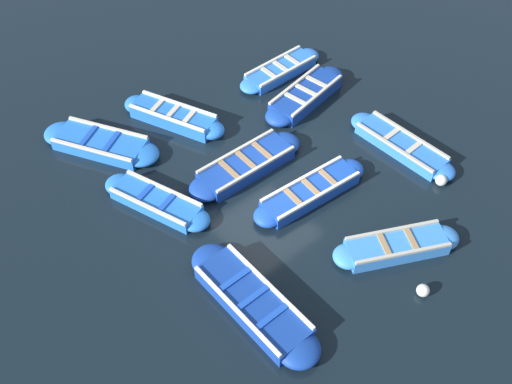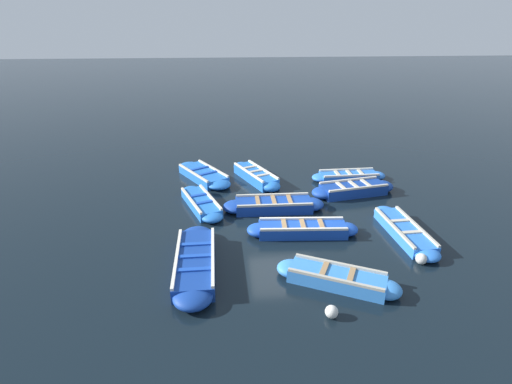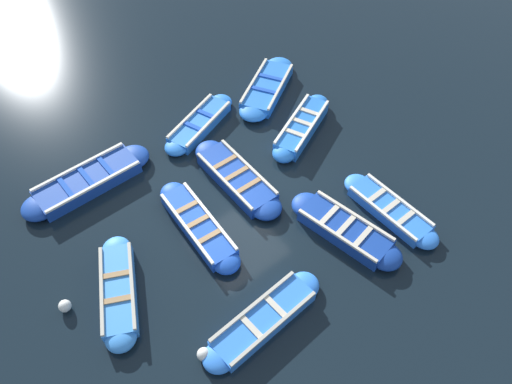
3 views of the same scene
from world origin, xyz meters
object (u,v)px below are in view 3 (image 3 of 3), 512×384
object	(u,v)px
buoy_orange_near	(65,306)
buoy_yellow_far	(204,354)
boat_stern_in	(198,225)
boat_bow_out	(302,127)
boat_far_corner	(200,124)
boat_outer_right	(267,88)
boat_inner_gap	(88,181)
boat_tucked	(118,290)
boat_alongside	(390,210)
boat_near_quay	(345,230)
boat_mid_row	(237,178)
boat_centre	(263,320)

from	to	relation	value
buoy_orange_near	buoy_yellow_far	xyz separation A→B (m)	(1.89, -2.99, 0.00)
boat_stern_in	buoy_orange_near	xyz separation A→B (m)	(-3.76, 0.06, -0.03)
boat_bow_out	boat_far_corner	world-z (taller)	boat_bow_out
boat_outer_right	boat_inner_gap	size ratio (longest dim) A/B	0.89
boat_tucked	buoy_yellow_far	distance (m)	2.65
boat_alongside	boat_near_quay	bearing A→B (deg)	169.39
boat_far_corner	buoy_orange_near	size ratio (longest dim) A/B	10.61
boat_tucked	buoy_yellow_far	world-z (taller)	boat_tucked
boat_bow_out	boat_tucked	xyz separation A→B (m)	(-7.20, -1.47, -0.03)
boat_stern_in	boat_outer_right	bearing A→B (deg)	33.00
boat_outer_right	boat_inner_gap	bearing A→B (deg)	-179.68
boat_near_quay	boat_inner_gap	bearing A→B (deg)	128.18
boat_alongside	boat_stern_in	world-z (taller)	boat_stern_in
boat_inner_gap	boat_alongside	bearing A→B (deg)	-45.23
buoy_orange_near	buoy_yellow_far	distance (m)	3.54
boat_far_corner	buoy_orange_near	world-z (taller)	boat_far_corner
boat_bow_out	boat_stern_in	bearing A→B (deg)	-166.83
boat_bow_out	boat_far_corner	bearing A→B (deg)	137.85
boat_alongside	buoy_yellow_far	distance (m)	6.23
boat_outer_right	buoy_orange_near	size ratio (longest dim) A/B	11.55
boat_bow_out	boat_far_corner	xyz separation A→B (m)	(-2.37, 2.14, -0.05)
boat_outer_right	boat_inner_gap	xyz separation A→B (m)	(-6.59, -0.04, 0.02)
boat_bow_out	boat_near_quay	bearing A→B (deg)	-115.31
boat_outer_right	boat_tucked	world-z (taller)	boat_tucked
boat_alongside	boat_mid_row	bearing A→B (deg)	126.66
boat_far_corner	boat_centre	size ratio (longest dim) A/B	0.92
boat_tucked	boat_alongside	bearing A→B (deg)	-19.09
buoy_orange_near	boat_stern_in	bearing A→B (deg)	-0.87
boat_outer_right	boat_bow_out	bearing A→B (deg)	-100.05
boat_bow_out	boat_inner_gap	world-z (taller)	boat_bow_out
boat_mid_row	boat_centre	distance (m)	4.35
boat_inner_gap	boat_tucked	distance (m)	3.73
boat_stern_in	buoy_yellow_far	xyz separation A→B (m)	(-1.87, -2.94, -0.02)
boat_alongside	boat_centre	size ratio (longest dim) A/B	0.91
boat_outer_right	boat_mid_row	size ratio (longest dim) A/B	0.98
boat_outer_right	boat_near_quay	distance (m)	6.13
boat_mid_row	boat_stern_in	distance (m)	1.91
boat_bow_out	boat_tucked	distance (m)	7.35
boat_bow_out	boat_centre	bearing A→B (deg)	-139.60
boat_centre	boat_far_corner	bearing A→B (deg)	67.95
boat_centre	buoy_yellow_far	world-z (taller)	boat_centre
boat_centre	buoy_orange_near	distance (m)	4.68
boat_bow_out	boat_outer_right	distance (m)	2.20
boat_outer_right	boat_stern_in	xyz separation A→B (m)	(-5.00, -3.25, 0.01)
boat_mid_row	buoy_yellow_far	distance (m)	5.14
boat_far_corner	boat_inner_gap	xyz separation A→B (m)	(-3.84, -0.01, 0.03)
boat_centre	boat_tucked	size ratio (longest dim) A/B	1.10
boat_alongside	boat_outer_right	bearing A→B (deg)	83.96
boat_bow_out	boat_near_quay	distance (m)	3.98
boat_alongside	boat_outer_right	xyz separation A→B (m)	(0.64, 6.04, 0.02)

